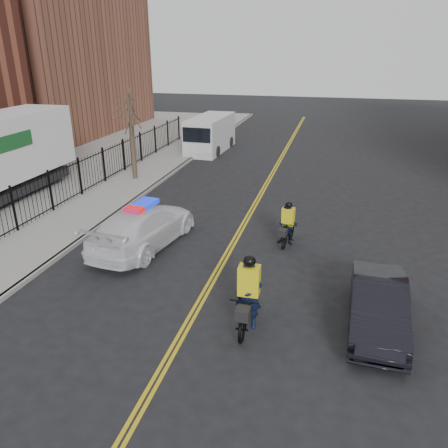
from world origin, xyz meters
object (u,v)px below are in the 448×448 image
at_px(police_cruiser, 143,226).
at_px(cargo_van, 210,135).
at_px(dark_sedan, 378,305).
at_px(cyclist_near, 248,303).
at_px(cyclist_far, 287,228).

distance_m(police_cruiser, cargo_van, 17.04).
xyz_separation_m(dark_sedan, cargo_van, (-10.64, 20.34, 0.55)).
height_order(police_cruiser, dark_sedan, police_cruiser).
xyz_separation_m(cargo_van, cyclist_near, (7.18, -21.18, -0.48)).
bearing_deg(police_cruiser, cargo_van, -75.27).
relative_size(cargo_van, cyclist_near, 2.74).
xyz_separation_m(cargo_van, cyclist_far, (7.58, -15.39, -0.54)).
relative_size(dark_sedan, cyclist_far, 2.31).
distance_m(cargo_van, cyclist_far, 17.16).
relative_size(dark_sedan, cyclist_near, 1.87).
height_order(cargo_van, cyclist_near, cargo_van).
relative_size(police_cruiser, cyclist_near, 2.58).
distance_m(cargo_van, cyclist_near, 22.37).
distance_m(dark_sedan, cyclist_near, 3.56).
bearing_deg(cyclist_near, police_cruiser, 139.13).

